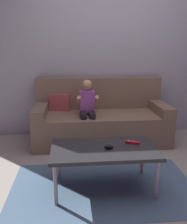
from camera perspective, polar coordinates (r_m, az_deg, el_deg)
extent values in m
plane|color=#9E998E|center=(2.63, 9.52, -16.37)|extent=(9.78, 9.78, 0.00)
cube|color=#999EA8|center=(3.85, 4.11, 13.32)|extent=(4.89, 0.05, 2.50)
cube|color=#75604C|center=(3.57, 1.83, -3.67)|extent=(1.92, 0.80, 0.43)
cube|color=#75604C|center=(3.77, 1.29, 4.52)|extent=(1.92, 0.16, 0.48)
cube|color=#75604C|center=(3.50, -12.44, 0.41)|extent=(0.18, 0.80, 0.13)
cube|color=#75604C|center=(3.70, 15.38, 1.02)|extent=(0.18, 0.80, 0.13)
cube|color=#B24C51|center=(3.69, -7.93, 2.33)|extent=(0.33, 0.20, 0.25)
cylinder|color=black|center=(3.27, -2.26, -5.46)|extent=(0.07, 0.07, 0.43)
cylinder|color=black|center=(3.28, -0.16, -5.39)|extent=(0.07, 0.07, 0.43)
cube|color=black|center=(3.32, -2.42, -0.65)|extent=(0.08, 0.25, 0.08)
cube|color=black|center=(3.33, -0.36, -0.60)|extent=(0.08, 0.25, 0.08)
cube|color=#994C9E|center=(3.41, -1.55, 2.47)|extent=(0.21, 0.12, 0.31)
cylinder|color=tan|center=(3.28, -3.52, 2.65)|extent=(0.05, 0.23, 0.18)
cylinder|color=tan|center=(3.30, 0.66, 2.73)|extent=(0.05, 0.23, 0.18)
sphere|color=tan|center=(3.36, -1.58, 6.51)|extent=(0.13, 0.13, 0.13)
cube|color=#232326|center=(2.35, 2.50, -8.84)|extent=(1.02, 0.57, 0.04)
cylinder|color=gray|center=(2.23, -8.98, -16.69)|extent=(0.04, 0.04, 0.40)
cylinder|color=gray|center=(2.35, 14.79, -15.28)|extent=(0.04, 0.04, 0.40)
cylinder|color=gray|center=(2.64, -8.35, -11.33)|extent=(0.04, 0.04, 0.40)
cylinder|color=gray|center=(2.74, 11.46, -10.45)|extent=(0.04, 0.04, 0.40)
cube|color=slate|center=(2.54, 2.39, -17.29)|extent=(1.85, 1.09, 0.01)
cube|color=red|center=(2.46, 9.17, -7.11)|extent=(0.14, 0.09, 0.02)
cylinder|color=#99999E|center=(2.46, 8.29, -6.73)|extent=(0.02, 0.02, 0.00)
cylinder|color=silver|center=(2.46, 9.11, -6.82)|extent=(0.01, 0.01, 0.00)
cylinder|color=silver|center=(2.46, 9.59, -6.86)|extent=(0.01, 0.01, 0.00)
ellipsoid|color=black|center=(2.31, 3.62, -8.25)|extent=(0.09, 0.05, 0.04)
cylinder|color=#4C4C51|center=(2.30, 3.63, -7.65)|extent=(0.02, 0.02, 0.01)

